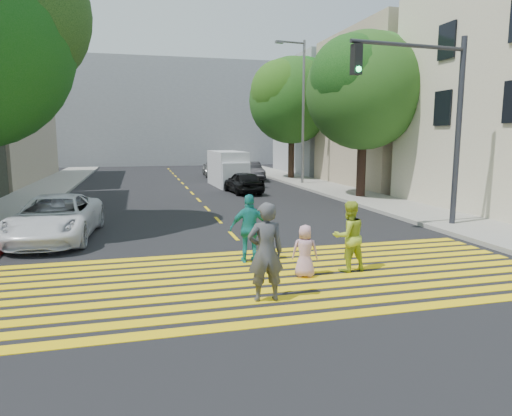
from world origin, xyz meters
name	(u,v)px	position (x,y,z in m)	size (l,w,h in m)	color
ground	(292,296)	(0.00, 0.00, 0.00)	(120.00, 120.00, 0.00)	black
sidewalk_left	(48,189)	(-8.50, 22.00, 0.07)	(3.00, 40.00, 0.15)	gray
sidewalk_right	(348,194)	(8.50, 15.00, 0.07)	(3.00, 60.00, 0.15)	gray
curb_red	(5,246)	(-6.90, 6.00, 0.08)	(0.20, 8.00, 0.16)	maroon
crosswalk	(274,278)	(0.00, 1.28, 0.01)	(13.40, 5.30, 0.01)	yellow
lane_line	(184,185)	(0.00, 22.50, 0.01)	(0.12, 34.40, 0.01)	yellow
building_right_tan	(413,111)	(15.00, 19.00, 5.00)	(10.00, 10.00, 10.00)	tan
building_right_grey	(342,117)	(15.00, 30.00, 5.00)	(10.00, 10.00, 10.00)	gray
backdrop_block	(162,114)	(0.00, 48.00, 6.00)	(30.00, 8.00, 12.00)	gray
tree_right_near	(365,85)	(8.49, 13.43, 5.92)	(7.62, 7.50, 8.74)	black
tree_right_far	(293,96)	(8.50, 24.87, 6.31)	(8.21, 8.09, 9.35)	#34241D
pedestrian_man	(266,252)	(-0.60, -0.10, 1.01)	(0.73, 0.48, 2.01)	#444448
pedestrian_woman	(349,236)	(1.93, 1.40, 0.87)	(0.85, 0.66, 1.74)	#A6BE2C
pedestrian_child	(305,251)	(0.72, 1.19, 0.62)	(0.61, 0.40, 1.25)	#C792A3
pedestrian_extra	(250,229)	(-0.23, 2.74, 0.90)	(1.06, 0.44, 1.81)	teal
white_sedan	(55,218)	(-5.63, 6.91, 0.71)	(2.36, 5.12, 1.42)	white
dark_car_near	(243,182)	(2.90, 17.19, 0.65)	(1.54, 3.82, 1.30)	black
silver_car	(215,168)	(3.20, 29.07, 0.68)	(1.91, 4.70, 1.36)	gray
dark_car_parked	(250,171)	(5.21, 24.93, 0.69)	(1.47, 4.22, 1.39)	black
white_van	(228,170)	(2.81, 21.25, 1.10)	(2.01, 4.96, 2.31)	silver
traffic_signal	(431,106)	(6.81, 5.35, 4.33)	(4.56, 0.73, 6.69)	#2D2E37
street_lamp	(301,103)	(7.62, 20.63, 5.46)	(2.15, 0.48, 9.50)	slate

